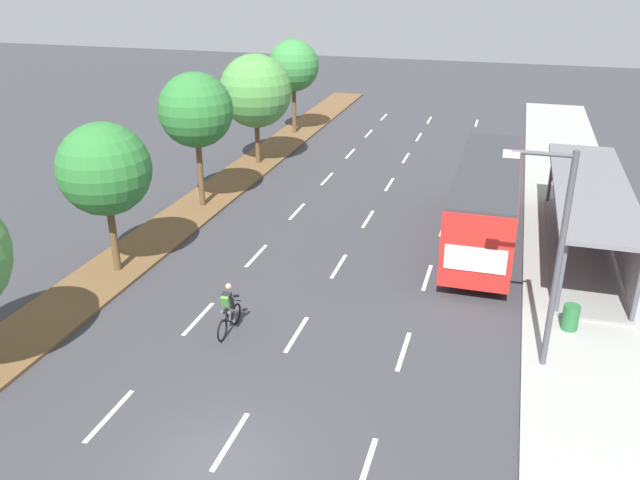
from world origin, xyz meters
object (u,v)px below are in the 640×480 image
at_px(cyclist, 229,311).
at_px(median_tree_fifth, 294,66).
at_px(median_tree_second, 104,169).
at_px(trash_bin, 571,317).
at_px(median_tree_fourth, 256,91).
at_px(median_tree_third, 196,110).
at_px(streetlight, 554,248).
at_px(bus_shelter, 595,213).
at_px(bus, 486,196).

distance_m(cyclist, median_tree_fifth, 26.41).
xyz_separation_m(median_tree_second, trash_bin, (16.54, 0.24, -3.58)).
relative_size(cyclist, median_tree_fourth, 0.29).
bearing_deg(median_tree_third, median_tree_second, -89.76).
relative_size(median_tree_fourth, streetlight, 0.96).
xyz_separation_m(bus_shelter, median_tree_second, (-17.62, -6.87, 2.29)).
height_order(streetlight, trash_bin, streetlight).
bearing_deg(median_tree_fifth, cyclist, -76.10).
height_order(bus_shelter, streetlight, streetlight).
xyz_separation_m(cyclist, median_tree_third, (-5.98, 10.34, 3.97)).
xyz_separation_m(bus, trash_bin, (3.20, -6.86, -1.49)).
distance_m(streetlight, trash_bin, 4.16).
bearing_deg(bus, median_tree_second, -152.00).
bearing_deg(bus_shelter, median_tree_third, 177.92).
bearing_deg(streetlight, bus, 103.33).
height_order(median_tree_fourth, median_tree_fifth, median_tree_fourth).
height_order(median_tree_third, median_tree_fourth, median_tree_third).
distance_m(median_tree_third, trash_bin, 18.57).
bearing_deg(trash_bin, bus_shelter, 80.75).
height_order(median_tree_second, median_tree_third, median_tree_third).
bearing_deg(cyclist, median_tree_second, 154.51).
bearing_deg(bus, median_tree_third, 178.22).
distance_m(median_tree_third, streetlight, 18.27).
xyz_separation_m(bus, median_tree_fourth, (-13.41, 7.92, 2.24)).
distance_m(median_tree_third, median_tree_fifth, 15.02).
xyz_separation_m(median_tree_second, streetlight, (15.51, -2.06, -0.26)).
xyz_separation_m(median_tree_fifth, trash_bin, (16.87, -22.29, -4.06)).
xyz_separation_m(median_tree_fourth, streetlight, (15.58, -17.07, -0.42)).
height_order(bus, median_tree_fourth, median_tree_fourth).
relative_size(median_tree_third, median_tree_fifth, 1.03).
relative_size(cyclist, streetlight, 0.28).
bearing_deg(median_tree_fourth, cyclist, -71.36).
bearing_deg(streetlight, median_tree_third, 148.39).
bearing_deg(median_tree_fifth, median_tree_fourth, -88.06).
distance_m(bus, median_tree_fourth, 15.74).
bearing_deg(cyclist, bus, 53.34).
bearing_deg(cyclist, streetlight, 4.66).
bearing_deg(bus_shelter, median_tree_second, -158.71).
bearing_deg(median_tree_fourth, bus, -30.58).
distance_m(bus_shelter, median_tree_second, 19.05).
distance_m(median_tree_second, trash_bin, 16.92).
distance_m(cyclist, median_tree_fourth, 19.17).
distance_m(bus_shelter, trash_bin, 6.84).
bearing_deg(median_tree_fifth, median_tree_third, -88.87).
bearing_deg(median_tree_second, trash_bin, 0.82).
bearing_deg(streetlight, median_tree_fifth, 122.79).
xyz_separation_m(median_tree_second, median_tree_fourth, (-0.07, 15.02, 0.15)).
bearing_deg(bus, bus_shelter, -3.02).
height_order(bus, median_tree_second, median_tree_second).
height_order(median_tree_fifth, trash_bin, median_tree_fifth).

